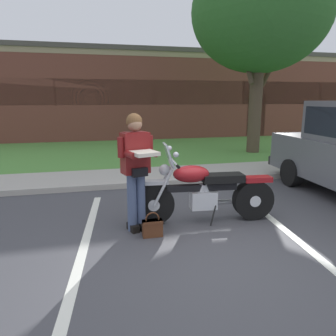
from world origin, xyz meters
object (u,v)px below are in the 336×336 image
handbag (152,227)px  hedge_center_right (174,125)px  hedge_left (2,128)px  motorcycle (210,191)px  shade_tree (261,13)px  hedge_center_left (93,127)px  rider_person (136,163)px  brick_building (138,96)px  hedge_right (246,124)px

handbag → hedge_center_right: size_ratio=0.14×
handbag → hedge_left: hedge_left is taller
motorcycle → handbag: (-0.98, -0.35, -0.34)m
shade_tree → hedge_center_left: shade_tree is taller
hedge_left → hedge_center_right: (7.69, -0.00, 0.00)m
motorcycle → hedge_center_right: size_ratio=0.85×
rider_person → hedge_left: bearing=112.2°
brick_building → shade_tree: bearing=-75.3°
hedge_center_right → hedge_left: bearing=180.0°
hedge_center_left → brick_building: brick_building is taller
rider_person → hedge_center_right: (3.34, 10.65, -0.36)m
handbag → shade_tree: (4.76, 5.98, 4.48)m
hedge_left → hedge_center_right: 7.69m
hedge_left → brick_building: 8.50m
shade_tree → motorcycle: bearing=-124.0°
hedge_left → brick_building: (6.66, 5.08, 1.44)m
motorcycle → handbag: motorcycle is taller
handbag → hedge_center_left: size_ratio=0.15×
rider_person → hedge_right: size_ratio=0.69×
motorcycle → hedge_left: bearing=117.5°
shade_tree → handbag: bearing=-128.6°
hedge_right → hedge_center_right: bearing=-180.0°
hedge_center_right → rider_person: bearing=-107.4°
shade_tree → hedge_right: size_ratio=2.66×
handbag → hedge_center_left: 10.97m
handbag → hedge_center_right: bearing=73.9°
shade_tree → rider_person: bearing=-130.9°
rider_person → hedge_center_right: size_ratio=0.64×
hedge_center_right → hedge_right: same height
hedge_center_left → brick_building: 5.98m
hedge_right → brick_building: size_ratio=0.10×
rider_person → hedge_center_left: 10.67m
hedge_left → hedge_center_left: (3.85, 0.00, 0.00)m
hedge_center_right → hedge_right: size_ratio=1.08×
rider_person → hedge_left: 11.52m
motorcycle → shade_tree: (3.79, 5.62, 4.14)m
hedge_center_right → motorcycle: bearing=-101.7°
hedge_center_left → hedge_right: size_ratio=0.99×
handbag → shade_tree: 8.86m
handbag → hedge_right: (7.01, 10.93, 0.51)m
motorcycle → hedge_center_left: size_ratio=0.92×
motorcycle → rider_person: bearing=-176.3°
handbag → brick_building: bearing=82.4°
hedge_left → rider_person: bearing=-67.8°
hedge_center_right → shade_tree: bearing=-72.1°
motorcycle → hedge_right: (6.03, 10.58, 0.16)m
hedge_center_left → brick_building: size_ratio=0.09×
rider_person → shade_tree: size_ratio=0.26×
handbag → motorcycle: bearing=19.9°
handbag → brick_building: (2.13, 16.01, 1.95)m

